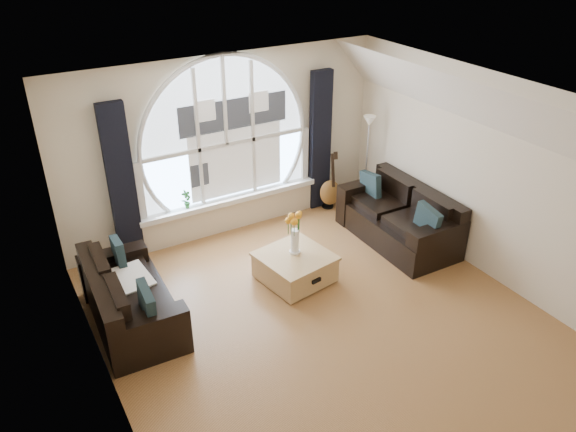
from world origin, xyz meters
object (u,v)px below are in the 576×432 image
(guitar, at_px, (331,180))
(sofa_right, at_px, (398,217))
(sofa_left, at_px, (130,295))
(vase_flowers, at_px, (295,227))
(potted_plant, at_px, (186,199))
(coffee_chest, at_px, (295,266))
(floor_lamp, at_px, (366,163))

(guitar, bearing_deg, sofa_right, -64.25)
(sofa_left, distance_m, sofa_right, 4.01)
(vase_flowers, height_order, potted_plant, vase_flowers)
(coffee_chest, bearing_deg, sofa_right, -5.62)
(sofa_right, relative_size, potted_plant, 6.64)
(sofa_right, bearing_deg, sofa_left, 179.31)
(vase_flowers, distance_m, floor_lamp, 2.36)
(floor_lamp, xyz_separation_m, potted_plant, (-2.93, 0.47, -0.11))
(floor_lamp, bearing_deg, guitar, 155.15)
(sofa_left, distance_m, coffee_chest, 2.16)
(guitar, bearing_deg, floor_lamp, -11.76)
(sofa_right, relative_size, guitar, 1.77)
(vase_flowers, xyz_separation_m, floor_lamp, (2.05, 1.17, 0.02))
(sofa_left, xyz_separation_m, floor_lamp, (4.22, 1.00, 0.40))
(sofa_left, distance_m, vase_flowers, 2.22)
(sofa_right, distance_m, potted_plant, 3.15)
(coffee_chest, bearing_deg, floor_lamp, 21.40)
(sofa_left, height_order, guitar, guitar)
(guitar, bearing_deg, sofa_left, -148.38)
(sofa_right, height_order, potted_plant, potted_plant)
(sofa_left, relative_size, vase_flowers, 2.47)
(coffee_chest, bearing_deg, guitar, 34.22)
(coffee_chest, bearing_deg, potted_plant, 107.45)
(sofa_left, distance_m, potted_plant, 1.98)
(sofa_left, height_order, vase_flowers, vase_flowers)
(floor_lamp, bearing_deg, sofa_right, -101.15)
(floor_lamp, bearing_deg, potted_plant, 170.94)
(sofa_right, xyz_separation_m, guitar, (-0.30, 1.35, 0.13))
(coffee_chest, bearing_deg, sofa_left, 164.80)
(guitar, bearing_deg, potted_plant, -172.24)
(coffee_chest, height_order, potted_plant, potted_plant)
(vase_flowers, bearing_deg, floor_lamp, 29.73)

